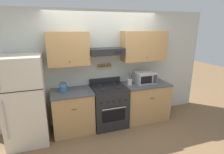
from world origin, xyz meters
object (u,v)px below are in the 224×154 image
microwave (145,77)px  stove_range (109,106)px  utensil_crock (130,82)px  tea_kettle (63,88)px  refrigerator (25,100)px

microwave → stove_range: bearing=-176.0°
stove_range → utensil_crock: size_ratio=3.61×
utensil_crock → tea_kettle: bearing=-180.0°
tea_kettle → stove_range: bearing=-2.8°
tea_kettle → microwave: microwave is taller
stove_range → tea_kettle: (-0.96, 0.05, 0.52)m
stove_range → utensil_crock: (0.52, 0.05, 0.51)m
stove_range → refrigerator: (-1.67, -0.05, 0.39)m
refrigerator → utensil_crock: (2.19, 0.09, 0.12)m
stove_range → microwave: bearing=4.0°
microwave → utensil_crock: 0.40m
stove_range → microwave: microwave is taller
stove_range → tea_kettle: 1.10m
stove_range → refrigerator: bearing=-178.5°
stove_range → utensil_crock: bearing=5.2°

